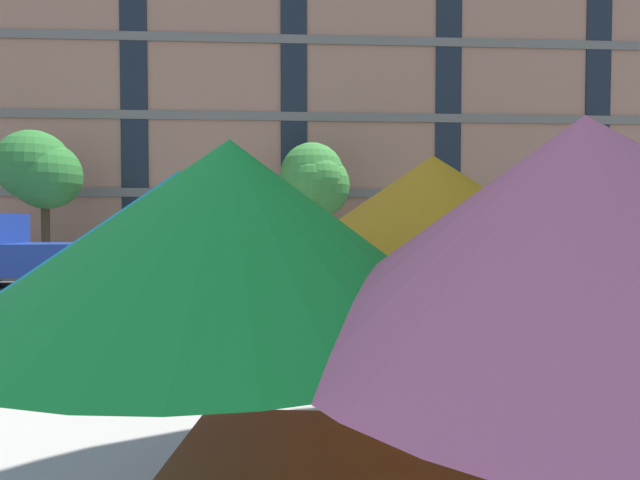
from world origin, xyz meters
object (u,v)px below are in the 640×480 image
at_px(sedan_black, 390,254).
at_px(pickup_black, 580,251).
at_px(pickup_blue, 12,252).
at_px(patio_umbrella, 432,226).
at_px(pickup_white, 211,252).
at_px(street_tree_middle, 315,181).
at_px(street_tree_left, 40,171).

height_order(sedan_black, pickup_black, pickup_black).
distance_m(pickup_blue, pickup_black, 17.79).
bearing_deg(patio_umbrella, pickup_white, 104.39).
distance_m(pickup_black, patio_umbrella, 15.33).
distance_m(pickup_blue, sedan_black, 11.60).
distance_m(pickup_black, street_tree_middle, 9.36).
bearing_deg(street_tree_left, patio_umbrella, -57.59).
bearing_deg(street_tree_left, pickup_blue, -79.62).
relative_size(street_tree_left, patio_umbrella, 1.39).
xyz_separation_m(pickup_blue, street_tree_left, (-0.48, 2.62, 2.76)).
distance_m(pickup_white, street_tree_middle, 5.25).
bearing_deg(patio_umbrella, sedan_black, 79.50).
height_order(pickup_blue, patio_umbrella, pickup_blue).
xyz_separation_m(street_tree_left, patio_umbrella, (9.72, -15.32, -1.93)).
height_order(pickup_blue, street_tree_left, street_tree_left).
height_order(street_tree_left, patio_umbrella, street_tree_left).
height_order(pickup_white, patio_umbrella, pickup_white).
relative_size(pickup_blue, street_tree_left, 0.98).
xyz_separation_m(pickup_black, patio_umbrella, (-8.55, -12.70, 0.83)).
height_order(pickup_black, street_tree_middle, street_tree_middle).
bearing_deg(street_tree_middle, patio_umbrella, -90.36).
relative_size(street_tree_left, street_tree_middle, 1.05).
relative_size(pickup_black, patio_umbrella, 1.36).
xyz_separation_m(street_tree_middle, patio_umbrella, (-0.10, -15.87, -1.66)).
bearing_deg(pickup_blue, street_tree_left, 100.38).
bearing_deg(street_tree_middle, sedan_black, -54.57).
xyz_separation_m(street_tree_left, street_tree_middle, (9.82, 0.55, -0.27)).
distance_m(pickup_white, pickup_black, 11.81).
relative_size(pickup_white, pickup_black, 1.00).
bearing_deg(street_tree_middle, pickup_blue, -161.28).
bearing_deg(pickup_blue, pickup_white, 0.00).
relative_size(pickup_blue, sedan_black, 1.16).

